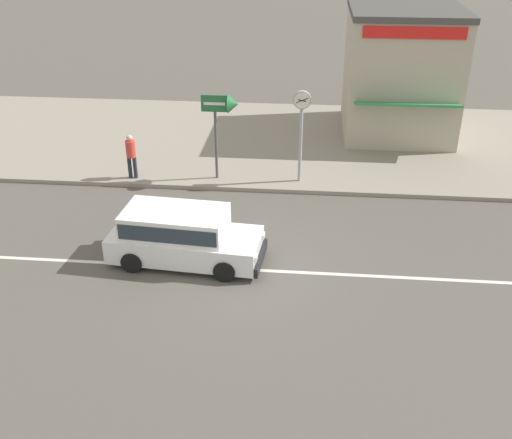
{
  "coord_description": "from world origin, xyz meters",
  "views": [
    {
      "loc": [
        2.26,
        -14.0,
        9.14
      ],
      "look_at": [
        0.83,
        1.51,
        0.8
      ],
      "focal_mm": 42.0,
      "sensor_mm": 36.0,
      "label": 1
    }
  ],
  "objects_px": {
    "pedestrian_near_clock": "(131,153)",
    "shopfront_corner_warung": "(400,71)",
    "arrow_signboard": "(228,109)",
    "street_clock": "(301,115)",
    "minivan_white_1": "(181,234)"
  },
  "relations": [
    {
      "from": "arrow_signboard",
      "to": "street_clock",
      "type": "bearing_deg",
      "value": 1.14
    },
    {
      "from": "street_clock",
      "to": "pedestrian_near_clock",
      "type": "bearing_deg",
      "value": -177.19
    },
    {
      "from": "minivan_white_1",
      "to": "shopfront_corner_warung",
      "type": "relative_size",
      "value": 0.76
    },
    {
      "from": "street_clock",
      "to": "arrow_signboard",
      "type": "height_order",
      "value": "street_clock"
    },
    {
      "from": "pedestrian_near_clock",
      "to": "shopfront_corner_warung",
      "type": "bearing_deg",
      "value": 30.98
    },
    {
      "from": "minivan_white_1",
      "to": "street_clock",
      "type": "relative_size",
      "value": 1.35
    },
    {
      "from": "pedestrian_near_clock",
      "to": "shopfront_corner_warung",
      "type": "xyz_separation_m",
      "value": [
        10.05,
        6.04,
        1.65
      ]
    },
    {
      "from": "minivan_white_1",
      "to": "arrow_signboard",
      "type": "distance_m",
      "value": 5.8
    },
    {
      "from": "arrow_signboard",
      "to": "minivan_white_1",
      "type": "bearing_deg",
      "value": -96.8
    },
    {
      "from": "minivan_white_1",
      "to": "street_clock",
      "type": "xyz_separation_m",
      "value": [
        3.18,
        5.48,
        1.75
      ]
    },
    {
      "from": "pedestrian_near_clock",
      "to": "shopfront_corner_warung",
      "type": "distance_m",
      "value": 11.84
    },
    {
      "from": "minivan_white_1",
      "to": "arrow_signboard",
      "type": "relative_size",
      "value": 1.43
    },
    {
      "from": "minivan_white_1",
      "to": "pedestrian_near_clock",
      "type": "height_order",
      "value": "pedestrian_near_clock"
    },
    {
      "from": "arrow_signboard",
      "to": "pedestrian_near_clock",
      "type": "height_order",
      "value": "arrow_signboard"
    },
    {
      "from": "minivan_white_1",
      "to": "street_clock",
      "type": "height_order",
      "value": "street_clock"
    }
  ]
}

